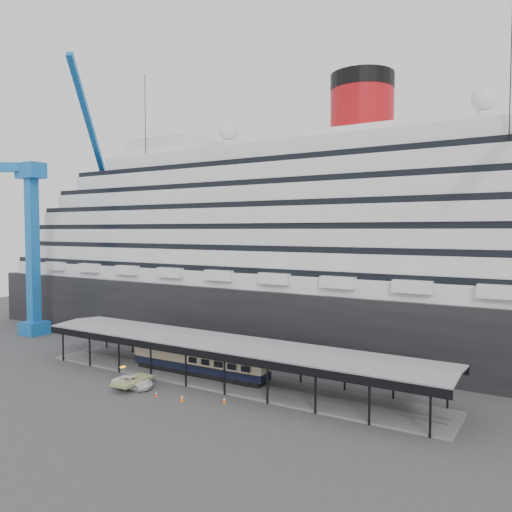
% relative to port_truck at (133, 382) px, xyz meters
% --- Properties ---
extents(ground, '(200.00, 200.00, 0.00)m').
position_rel_port_truck_xyz_m(ground, '(7.97, 2.94, -0.72)').
color(ground, '#3A3A3D').
rests_on(ground, ground).
extents(cruise_ship, '(130.00, 30.00, 43.90)m').
position_rel_port_truck_xyz_m(cruise_ship, '(8.02, 34.94, 17.63)').
color(cruise_ship, black).
rests_on(cruise_ship, ground).
extents(platform_canopy, '(56.00, 9.18, 5.30)m').
position_rel_port_truck_xyz_m(platform_canopy, '(7.97, 7.94, 1.64)').
color(platform_canopy, slate).
rests_on(platform_canopy, ground).
extents(crane_blue, '(22.63, 19.19, 47.60)m').
position_rel_port_truck_xyz_m(crane_blue, '(-37.14, 13.56, 19.23)').
color(crane_blue, blue).
rests_on(crane_blue, ground).
extents(port_truck, '(5.40, 2.86, 1.45)m').
position_rel_port_truck_xyz_m(port_truck, '(0.00, 0.00, 0.00)').
color(port_truck, white).
rests_on(port_truck, ground).
extents(pullman_carriage, '(20.15, 3.06, 19.73)m').
position_rel_port_truck_xyz_m(pullman_carriage, '(3.91, 7.94, 1.70)').
color(pullman_carriage, black).
rests_on(pullman_carriage, ground).
extents(traffic_cone_left, '(0.38, 0.38, 0.65)m').
position_rel_port_truck_xyz_m(traffic_cone_left, '(4.63, -0.89, -0.40)').
color(traffic_cone_left, '#F14C0D').
rests_on(traffic_cone_left, ground).
extents(traffic_cone_mid, '(0.50, 0.50, 0.84)m').
position_rel_port_truck_xyz_m(traffic_cone_mid, '(8.22, -0.63, -0.30)').
color(traffic_cone_mid, '#ED5F0D').
rests_on(traffic_cone_mid, ground).
extents(traffic_cone_right, '(0.47, 0.47, 0.71)m').
position_rel_port_truck_xyz_m(traffic_cone_right, '(12.54, 1.40, -0.37)').
color(traffic_cone_right, '#E5580C').
rests_on(traffic_cone_right, ground).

